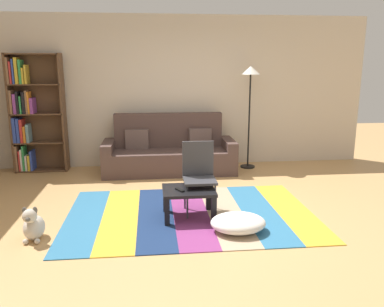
{
  "coord_description": "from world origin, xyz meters",
  "views": [
    {
      "loc": [
        -0.58,
        -4.59,
        1.86
      ],
      "look_at": [
        -0.03,
        0.57,
        0.65
      ],
      "focal_mm": 36.28,
      "sensor_mm": 36.0,
      "label": 1
    }
  ],
  "objects_px": {
    "coffee_table": "(189,194)",
    "standing_lamp": "(250,84)",
    "dog": "(33,226)",
    "bookshelf": "(31,115)",
    "pouf": "(238,223)",
    "tv_remote": "(180,190)",
    "folding_chair": "(199,171)",
    "couch": "(169,153)"
  },
  "relations": [
    {
      "from": "coffee_table",
      "to": "bookshelf",
      "type": "bearing_deg",
      "value": 135.77
    },
    {
      "from": "couch",
      "to": "pouf",
      "type": "distance_m",
      "value": 2.71
    },
    {
      "from": "coffee_table",
      "to": "pouf",
      "type": "relative_size",
      "value": 1.01
    },
    {
      "from": "bookshelf",
      "to": "standing_lamp",
      "type": "height_order",
      "value": "bookshelf"
    },
    {
      "from": "bookshelf",
      "to": "dog",
      "type": "bearing_deg",
      "value": -74.88
    },
    {
      "from": "coffee_table",
      "to": "tv_remote",
      "type": "bearing_deg",
      "value": -154.25
    },
    {
      "from": "couch",
      "to": "tv_remote",
      "type": "xyz_separation_m",
      "value": [
        0.02,
        -2.2,
        0.04
      ]
    },
    {
      "from": "couch",
      "to": "coffee_table",
      "type": "bearing_deg",
      "value": -86.46
    },
    {
      "from": "couch",
      "to": "tv_remote",
      "type": "bearing_deg",
      "value": -89.48
    },
    {
      "from": "couch",
      "to": "coffee_table",
      "type": "xyz_separation_m",
      "value": [
        0.13,
        -2.14,
        -0.04
      ]
    },
    {
      "from": "folding_chair",
      "to": "pouf",
      "type": "bearing_deg",
      "value": -32.1
    },
    {
      "from": "bookshelf",
      "to": "couch",
      "type": "bearing_deg",
      "value": -6.86
    },
    {
      "from": "tv_remote",
      "to": "folding_chair",
      "type": "height_order",
      "value": "folding_chair"
    },
    {
      "from": "pouf",
      "to": "folding_chair",
      "type": "distance_m",
      "value": 0.88
    },
    {
      "from": "bookshelf",
      "to": "pouf",
      "type": "height_order",
      "value": "bookshelf"
    },
    {
      "from": "pouf",
      "to": "standing_lamp",
      "type": "distance_m",
      "value": 3.18
    },
    {
      "from": "bookshelf",
      "to": "folding_chair",
      "type": "height_order",
      "value": "bookshelf"
    },
    {
      "from": "couch",
      "to": "tv_remote",
      "type": "height_order",
      "value": "couch"
    },
    {
      "from": "dog",
      "to": "couch",
      "type": "bearing_deg",
      "value": 58.35
    },
    {
      "from": "bookshelf",
      "to": "folding_chair",
      "type": "xyz_separation_m",
      "value": [
        2.64,
        -2.22,
        -0.46
      ]
    },
    {
      "from": "pouf",
      "to": "dog",
      "type": "distance_m",
      "value": 2.23
    },
    {
      "from": "dog",
      "to": "standing_lamp",
      "type": "distance_m",
      "value": 4.27
    },
    {
      "from": "dog",
      "to": "tv_remote",
      "type": "bearing_deg",
      "value": 13.24
    },
    {
      "from": "dog",
      "to": "bookshelf",
      "type": "bearing_deg",
      "value": 105.12
    },
    {
      "from": "dog",
      "to": "tv_remote",
      "type": "relative_size",
      "value": 2.65
    },
    {
      "from": "bookshelf",
      "to": "pouf",
      "type": "relative_size",
      "value": 3.24
    },
    {
      "from": "pouf",
      "to": "dog",
      "type": "relative_size",
      "value": 1.57
    },
    {
      "from": "pouf",
      "to": "coffee_table",
      "type": "bearing_deg",
      "value": 137.11
    },
    {
      "from": "bookshelf",
      "to": "pouf",
      "type": "bearing_deg",
      "value": -44.01
    },
    {
      "from": "dog",
      "to": "tv_remote",
      "type": "height_order",
      "value": "dog"
    },
    {
      "from": "coffee_table",
      "to": "standing_lamp",
      "type": "bearing_deg",
      "value": 59.96
    },
    {
      "from": "bookshelf",
      "to": "standing_lamp",
      "type": "distance_m",
      "value": 3.84
    },
    {
      "from": "standing_lamp",
      "to": "tv_remote",
      "type": "xyz_separation_m",
      "value": [
        -1.42,
        -2.32,
        -1.13
      ]
    },
    {
      "from": "bookshelf",
      "to": "dog",
      "type": "xyz_separation_m",
      "value": [
        0.77,
        -2.86,
        -0.84
      ]
    },
    {
      "from": "coffee_table",
      "to": "pouf",
      "type": "distance_m",
      "value": 0.72
    },
    {
      "from": "pouf",
      "to": "tv_remote",
      "type": "bearing_deg",
      "value": 146.03
    },
    {
      "from": "standing_lamp",
      "to": "dog",
      "type": "bearing_deg",
      "value": -138.35
    },
    {
      "from": "folding_chair",
      "to": "standing_lamp",
      "type": "bearing_deg",
      "value": 90.42
    },
    {
      "from": "couch",
      "to": "folding_chair",
      "type": "relative_size",
      "value": 2.51
    },
    {
      "from": "coffee_table",
      "to": "tv_remote",
      "type": "relative_size",
      "value": 4.22
    },
    {
      "from": "couch",
      "to": "standing_lamp",
      "type": "height_order",
      "value": "standing_lamp"
    },
    {
      "from": "standing_lamp",
      "to": "tv_remote",
      "type": "distance_m",
      "value": 2.94
    }
  ]
}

